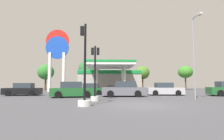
{
  "coord_description": "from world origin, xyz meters",
  "views": [
    {
      "loc": [
        -2.01,
        -11.08,
        1.31
      ],
      "look_at": [
        -1.29,
        15.54,
        3.46
      ],
      "focal_mm": 27.85,
      "sensor_mm": 36.0,
      "label": 1
    }
  ],
  "objects_px": {
    "traffic_signal_0": "(84,85)",
    "traffic_signal_1": "(95,80)",
    "car_0": "(165,90)",
    "tree_0": "(46,72)",
    "tree_2": "(143,73)",
    "station_pole_sign": "(57,53)",
    "car_3": "(23,90)",
    "car_1": "(90,89)",
    "car_5": "(73,90)",
    "corner_streetlamp": "(195,49)",
    "tree_3": "(185,72)",
    "car_2": "(124,90)",
    "tree_1": "(89,70)"
  },
  "relations": [
    {
      "from": "traffic_signal_0",
      "to": "corner_streetlamp",
      "type": "height_order",
      "value": "corner_streetlamp"
    },
    {
      "from": "car_0",
      "to": "traffic_signal_1",
      "type": "distance_m",
      "value": 10.25
    },
    {
      "from": "corner_streetlamp",
      "to": "car_2",
      "type": "bearing_deg",
      "value": 144.69
    },
    {
      "from": "car_0",
      "to": "car_1",
      "type": "bearing_deg",
      "value": 169.66
    },
    {
      "from": "car_1",
      "to": "car_5",
      "type": "bearing_deg",
      "value": -105.81
    },
    {
      "from": "car_0",
      "to": "corner_streetlamp",
      "type": "bearing_deg",
      "value": -83.82
    },
    {
      "from": "car_1",
      "to": "car_5",
      "type": "height_order",
      "value": "car_5"
    },
    {
      "from": "tree_0",
      "to": "tree_2",
      "type": "height_order",
      "value": "tree_0"
    },
    {
      "from": "car_1",
      "to": "corner_streetlamp",
      "type": "distance_m",
      "value": 12.79
    },
    {
      "from": "station_pole_sign",
      "to": "car_3",
      "type": "height_order",
      "value": "station_pole_sign"
    },
    {
      "from": "car_5",
      "to": "tree_1",
      "type": "height_order",
      "value": "tree_1"
    },
    {
      "from": "traffic_signal_0",
      "to": "traffic_signal_1",
      "type": "xyz_separation_m",
      "value": [
        0.41,
        3.16,
        0.33
      ]
    },
    {
      "from": "car_2",
      "to": "tree_0",
      "type": "height_order",
      "value": "tree_0"
    },
    {
      "from": "car_0",
      "to": "tree_2",
      "type": "distance_m",
      "value": 16.88
    },
    {
      "from": "car_5",
      "to": "tree_3",
      "type": "distance_m",
      "value": 30.07
    },
    {
      "from": "tree_3",
      "to": "corner_streetlamp",
      "type": "height_order",
      "value": "corner_streetlamp"
    },
    {
      "from": "tree_0",
      "to": "traffic_signal_0",
      "type": "bearing_deg",
      "value": -66.42
    },
    {
      "from": "car_1",
      "to": "tree_2",
      "type": "xyz_separation_m",
      "value": [
        9.74,
        14.95,
        3.08
      ]
    },
    {
      "from": "car_2",
      "to": "traffic_signal_0",
      "type": "relative_size",
      "value": 0.89
    },
    {
      "from": "car_0",
      "to": "tree_0",
      "type": "bearing_deg",
      "value": 138.84
    },
    {
      "from": "traffic_signal_1",
      "to": "tree_1",
      "type": "relative_size",
      "value": 0.63
    },
    {
      "from": "tree_3",
      "to": "corner_streetlamp",
      "type": "relative_size",
      "value": 0.76
    },
    {
      "from": "car_0",
      "to": "tree_2",
      "type": "height_order",
      "value": "tree_2"
    },
    {
      "from": "tree_3",
      "to": "traffic_signal_1",
      "type": "bearing_deg",
      "value": -126.65
    },
    {
      "from": "traffic_signal_1",
      "to": "tree_2",
      "type": "bearing_deg",
      "value": 69.84
    },
    {
      "from": "station_pole_sign",
      "to": "tree_1",
      "type": "xyz_separation_m",
      "value": [
        4.43,
        8.83,
        -2.12
      ]
    },
    {
      "from": "car_5",
      "to": "corner_streetlamp",
      "type": "bearing_deg",
      "value": -16.34
    },
    {
      "from": "traffic_signal_0",
      "to": "tree_0",
      "type": "bearing_deg",
      "value": 113.58
    },
    {
      "from": "car_0",
      "to": "tree_0",
      "type": "height_order",
      "value": "tree_0"
    },
    {
      "from": "traffic_signal_0",
      "to": "corner_streetlamp",
      "type": "xyz_separation_m",
      "value": [
        8.79,
        3.81,
        2.97
      ]
    },
    {
      "from": "car_1",
      "to": "tree_0",
      "type": "xyz_separation_m",
      "value": [
        -11.17,
        15.94,
        3.24
      ]
    },
    {
      "from": "car_3",
      "to": "corner_streetlamp",
      "type": "xyz_separation_m",
      "value": [
        17.09,
        -5.98,
        3.6
      ]
    },
    {
      "from": "car_0",
      "to": "corner_streetlamp",
      "type": "relative_size",
      "value": 0.6
    },
    {
      "from": "tree_3",
      "to": "corner_streetlamp",
      "type": "bearing_deg",
      "value": -112.77
    },
    {
      "from": "traffic_signal_1",
      "to": "tree_2",
      "type": "height_order",
      "value": "tree_2"
    },
    {
      "from": "traffic_signal_0",
      "to": "traffic_signal_1",
      "type": "distance_m",
      "value": 3.21
    },
    {
      "from": "traffic_signal_1",
      "to": "tree_2",
      "type": "relative_size",
      "value": 0.84
    },
    {
      "from": "car_0",
      "to": "tree_3",
      "type": "relative_size",
      "value": 0.79
    },
    {
      "from": "station_pole_sign",
      "to": "car_1",
      "type": "bearing_deg",
      "value": -49.08
    },
    {
      "from": "car_3",
      "to": "tree_2",
      "type": "height_order",
      "value": "tree_2"
    },
    {
      "from": "car_5",
      "to": "traffic_signal_0",
      "type": "distance_m",
      "value": 7.31
    },
    {
      "from": "car_1",
      "to": "corner_streetlamp",
      "type": "relative_size",
      "value": 0.56
    },
    {
      "from": "car_3",
      "to": "corner_streetlamp",
      "type": "height_order",
      "value": "corner_streetlamp"
    },
    {
      "from": "traffic_signal_1",
      "to": "station_pole_sign",
      "type": "bearing_deg",
      "value": 115.77
    },
    {
      "from": "car_3",
      "to": "car_0",
      "type": "bearing_deg",
      "value": 0.14
    },
    {
      "from": "traffic_signal_1",
      "to": "tree_0",
      "type": "xyz_separation_m",
      "value": [
        -12.37,
        24.24,
        2.27
      ]
    },
    {
      "from": "station_pole_sign",
      "to": "car_0",
      "type": "distance_m",
      "value": 18.64
    },
    {
      "from": "station_pole_sign",
      "to": "tree_3",
      "type": "relative_size",
      "value": 1.96
    },
    {
      "from": "traffic_signal_1",
      "to": "tree_0",
      "type": "height_order",
      "value": "tree_0"
    },
    {
      "from": "car_0",
      "to": "car_5",
      "type": "xyz_separation_m",
      "value": [
        -10.21,
        -2.84,
        0.03
      ]
    }
  ]
}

